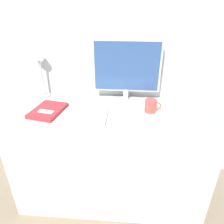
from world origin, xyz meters
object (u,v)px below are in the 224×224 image
object	(u,v)px
monitor	(127,69)
laptop	(85,116)
notebook	(48,110)
desk_lamp	(40,67)
keyboard	(140,121)
ereader	(88,114)
coffee_mug	(151,106)

from	to	relation	value
monitor	laptop	size ratio (longest dim) A/B	1.70
notebook	desk_lamp	bearing A→B (deg)	114.53
keyboard	desk_lamp	size ratio (longest dim) A/B	0.84
ereader	desk_lamp	xyz separation A→B (m)	(-0.42, 0.31, 0.23)
laptop	notebook	distance (m)	0.29
monitor	coffee_mug	distance (m)	0.33
coffee_mug	monitor	bearing A→B (deg)	138.20
ereader	laptop	bearing A→B (deg)	175.99
monitor	desk_lamp	size ratio (longest dim) A/B	1.30
ereader	coffee_mug	xyz separation A→B (m)	(0.44, 0.12, 0.02)
desk_lamp	notebook	size ratio (longest dim) A/B	1.29
ereader	notebook	size ratio (longest dim) A/B	0.71
ereader	keyboard	bearing A→B (deg)	-5.56
keyboard	desk_lamp	bearing A→B (deg)	155.95
monitor	desk_lamp	xyz separation A→B (m)	(-0.68, 0.02, -0.00)
laptop	coffee_mug	distance (m)	0.48
notebook	coffee_mug	xyz separation A→B (m)	(0.75, 0.07, 0.03)
notebook	coffee_mug	bearing A→B (deg)	5.28
monitor	ereader	distance (m)	0.45
desk_lamp	coffee_mug	size ratio (longest dim) A/B	3.28
monitor	coffee_mug	world-z (taller)	monitor
monitor	keyboard	bearing A→B (deg)	-72.68
ereader	notebook	xyz separation A→B (m)	(-0.31, 0.06, -0.01)
laptop	notebook	xyz separation A→B (m)	(-0.29, 0.05, 0.00)
laptop	ereader	bearing A→B (deg)	-4.01
notebook	coffee_mug	size ratio (longest dim) A/B	2.54
desk_lamp	coffee_mug	distance (m)	0.91
keyboard	notebook	distance (m)	0.67
desk_lamp	notebook	distance (m)	0.38
coffee_mug	desk_lamp	bearing A→B (deg)	167.65
laptop	notebook	world-z (taller)	notebook
laptop	ereader	distance (m)	0.02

